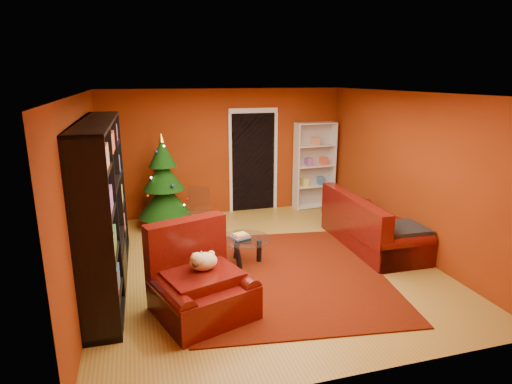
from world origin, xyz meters
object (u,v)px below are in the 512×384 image
object	(u,v)px
media_unit	(103,206)
gift_box_green	(211,221)
armchair	(202,281)
christmas_tree	(164,182)
coffee_table	(245,250)
gift_box_teal	(172,216)
white_bookshelf	(314,166)
acrylic_chair	(197,215)
dog	(204,261)
sofa	(373,220)
gift_box_red	(179,216)
rug	(286,274)

from	to	relation	value
media_unit	gift_box_green	world-z (taller)	media_unit
armchair	gift_box_green	bearing A→B (deg)	59.70
christmas_tree	coffee_table	size ratio (longest dim) A/B	2.26
gift_box_teal	coffee_table	world-z (taller)	coffee_table
gift_box_teal	white_bookshelf	xyz separation A→B (m)	(3.15, 0.24, 0.80)
armchair	acrylic_chair	xyz separation A→B (m)	(0.32, 2.72, -0.05)
gift_box_teal	dog	bearing A→B (deg)	-88.47
gift_box_green	sofa	xyz separation A→B (m)	(2.53, -1.62, 0.32)
christmas_tree	gift_box_green	distance (m)	1.16
dog	gift_box_green	bearing A→B (deg)	60.04
acrylic_chair	dog	bearing A→B (deg)	-74.86
gift_box_green	dog	bearing A→B (deg)	-101.36
media_unit	gift_box_green	distance (m)	2.78
christmas_tree	gift_box_red	size ratio (longest dim) A/B	7.79
gift_box_teal	gift_box_red	distance (m)	0.15
media_unit	gift_box_teal	size ratio (longest dim) A/B	10.70
rug	gift_box_teal	xyz separation A→B (m)	(-1.40, 2.81, 0.13)
gift_box_green	acrylic_chair	distance (m)	0.52
media_unit	gift_box_red	distance (m)	2.89
gift_box_teal	armchair	xyz separation A→B (m)	(0.06, -3.56, 0.31)
gift_box_red	acrylic_chair	size ratio (longest dim) A/B	0.29
gift_box_teal	coffee_table	size ratio (longest dim) A/B	0.34
gift_box_teal	gift_box_green	size ratio (longest dim) A/B	0.99
christmas_tree	gift_box_teal	world-z (taller)	christmas_tree
gift_box_green	dog	xyz separation A→B (m)	(-0.60, -2.98, 0.53)
armchair	coffee_table	distance (m)	1.58
armchair	christmas_tree	bearing A→B (deg)	74.64
white_bookshelf	coffee_table	world-z (taller)	white_bookshelf
rug	gift_box_green	distance (m)	2.41
armchair	gift_box_teal	bearing A→B (deg)	72.39
media_unit	coffee_table	xyz separation A→B (m)	(2.00, 0.15, -0.93)
armchair	coffee_table	xyz separation A→B (m)	(0.86, 1.30, -0.24)
gift_box_red	acrylic_chair	bearing A→B (deg)	-74.22
media_unit	gift_box_teal	distance (m)	2.83
acrylic_chair	coffee_table	bearing A→B (deg)	-47.77
media_unit	gift_box_green	size ratio (longest dim) A/B	10.61
gift_box_teal	coffee_table	distance (m)	2.44
christmas_tree	sofa	xyz separation A→B (m)	(3.35, -1.96, -0.43)
dog	coffee_table	size ratio (longest dim) A/B	0.49
white_bookshelf	media_unit	bearing A→B (deg)	-150.67
armchair	coffee_table	bearing A→B (deg)	37.93
gift_box_teal	acrylic_chair	xyz separation A→B (m)	(0.39, -0.84, 0.26)
rug	gift_box_green	world-z (taller)	gift_box_green
coffee_table	christmas_tree	bearing A→B (deg)	116.87
sofa	gift_box_teal	bearing A→B (deg)	57.53
rug	gift_box_red	xyz separation A→B (m)	(-1.26, 2.82, 0.11)
christmas_tree	acrylic_chair	bearing A→B (deg)	-52.15
rug	gift_box_teal	bearing A→B (deg)	116.50
rug	acrylic_chair	world-z (taller)	acrylic_chair
acrylic_chair	rug	bearing A→B (deg)	-41.26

